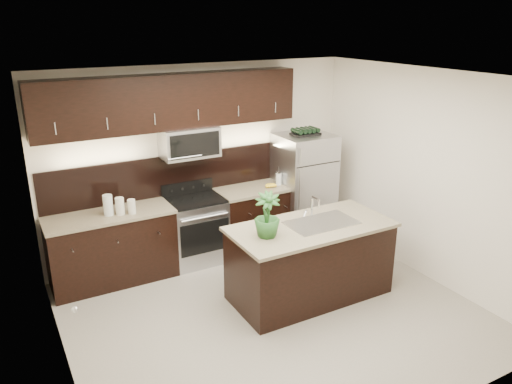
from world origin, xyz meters
The scene contains 12 objects.
ground centered at (0.00, 0.00, 0.00)m, with size 4.50×4.50×0.00m, color gray.
room_walls centered at (-0.11, -0.04, 1.70)m, with size 4.52×4.02×2.71m.
counter_run centered at (-0.46, 1.69, 0.47)m, with size 3.51×0.65×0.94m.
upper_fixtures centered at (-0.43, 1.84, 2.14)m, with size 3.49×0.40×1.66m.
island centered at (0.60, 0.15, 0.47)m, with size 1.96×0.96×0.94m.
sink_faucet centered at (0.75, 0.16, 0.96)m, with size 0.84×0.50×0.28m.
refrigerator centered at (1.50, 1.63, 0.82)m, with size 0.79×0.71×1.64m, color #B2B2B7.
wine_rack centered at (1.50, 1.63, 1.69)m, with size 0.41×0.25×0.10m.
plant centered at (-0.02, 0.13, 1.20)m, with size 0.29×0.29×0.51m, color #235120.
canisters centered at (-1.32, 1.60, 1.06)m, with size 0.37×0.20×0.26m.
french_press centered at (1.06, 1.64, 1.04)m, with size 0.09×0.09×0.26m.
bananas centered at (0.85, 1.61, 0.97)m, with size 0.18×0.14×0.05m, color yellow.
Camera 1 is at (-2.61, -4.30, 3.26)m, focal length 35.00 mm.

